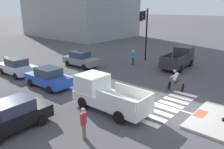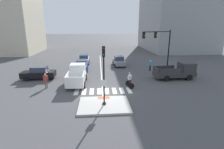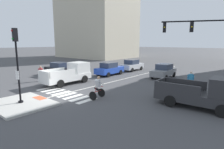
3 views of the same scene
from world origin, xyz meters
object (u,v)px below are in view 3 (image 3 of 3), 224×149
car_silver_westbound_distant (132,65)px  pedestrian_at_curb_left (41,72)px  traffic_light_mast (206,41)px  pedestrian_waiting_far_side (191,79)px  cyclist (98,87)px  car_blue_westbound_far (109,69)px  car_grey_eastbound_far (164,71)px  car_black_cross_left (59,69)px  signal_pole (17,59)px  pickup_truck_charcoal_cross_right (205,94)px  pickup_truck_white_westbound_near (70,74)px

car_silver_westbound_distant → pedestrian_at_curb_left: (-3.14, -12.84, 0.17)m
traffic_light_mast → pedestrian_waiting_far_side: (-1.17, 0.65, -3.27)m
pedestrian_at_curb_left → pedestrian_waiting_far_side: bearing=26.2°
cyclist → pedestrian_at_curb_left: (-9.13, 0.50, 0.11)m
car_blue_westbound_far → car_grey_eastbound_far: bearing=25.4°
car_blue_westbound_far → car_black_cross_left: bearing=-140.4°
car_silver_westbound_distant → signal_pole: bearing=-80.3°
car_black_cross_left → cyclist: (11.01, -4.01, 0.06)m
car_blue_westbound_far → car_grey_eastbound_far: 6.73m
signal_pole → car_silver_westbound_distant: 18.15m
car_grey_eastbound_far → pedestrian_waiting_far_side: (4.33, -3.88, 0.17)m
car_blue_westbound_far → signal_pole: bearing=-76.5°
traffic_light_mast → car_black_cross_left: 17.16m
pedestrian_waiting_far_side → pedestrian_at_curb_left: bearing=-153.8°
pickup_truck_charcoal_cross_right → pedestrian_at_curb_left: 16.03m
car_silver_westbound_distant → traffic_light_mast: bearing=-30.4°
car_grey_eastbound_far → pickup_truck_white_westbound_near: (-6.04, -9.06, 0.17)m
car_grey_eastbound_far → pickup_truck_charcoal_cross_right: size_ratio=0.80×
traffic_light_mast → pedestrian_at_curb_left: bearing=-157.7°
pedestrian_waiting_far_side → pickup_truck_charcoal_cross_right: bearing=-62.5°
traffic_light_mast → pedestrian_at_curb_left: traffic_light_mast is taller
pedestrian_at_curb_left → pedestrian_waiting_far_side: 15.13m
cyclist → car_grey_eastbound_far: bearing=89.4°
car_grey_eastbound_far → pedestrian_waiting_far_side: pedestrian_waiting_far_side is taller
car_black_cross_left → car_blue_westbound_far: 6.53m
pickup_truck_white_westbound_near → cyclist: 6.26m
car_black_cross_left → pedestrian_at_curb_left: pedestrian_at_curb_left is taller
car_grey_eastbound_far → pickup_truck_charcoal_cross_right: (6.63, -8.29, 0.17)m
pickup_truck_charcoal_cross_right → pedestrian_at_curb_left: pickup_truck_charcoal_cross_right is taller
car_black_cross_left → pickup_truck_charcoal_cross_right: size_ratio=0.80×
signal_pole → pedestrian_waiting_far_side: (7.40, 11.59, -2.12)m
pickup_truck_white_westbound_near → pedestrian_at_curb_left: pickup_truck_white_westbound_near is taller
car_black_cross_left → pickup_truck_white_westbound_near: 5.46m
pickup_truck_white_westbound_near → cyclist: (5.93, -1.99, -0.11)m
pickup_truck_charcoal_cross_right → pedestrian_waiting_far_side: 4.98m
car_blue_westbound_far → car_grey_eastbound_far: size_ratio=0.99×
traffic_light_mast → car_silver_westbound_distant: (-11.60, 6.81, -3.45)m
signal_pole → car_black_cross_left: size_ratio=1.18×
car_silver_westbound_distant → pedestrian_at_curb_left: size_ratio=2.48×
car_blue_westbound_far → car_grey_eastbound_far: (6.08, 2.89, 0.00)m
pedestrian_at_curb_left → cyclist: bearing=-3.1°
traffic_light_mast → pedestrian_at_curb_left: size_ratio=3.63×
car_black_cross_left → pedestrian_waiting_far_side: 15.77m
pedestrian_at_curb_left → car_black_cross_left: bearing=118.1°
car_silver_westbound_distant → car_black_cross_left: (-5.01, -9.34, 0.00)m
car_silver_westbound_distant → pedestrian_at_curb_left: 13.22m
car_blue_westbound_far → cyclist: size_ratio=2.47×
pedestrian_waiting_far_side → car_silver_westbound_distant: bearing=149.4°
car_grey_eastbound_far → car_black_cross_left: bearing=-147.6°
pickup_truck_charcoal_cross_right → car_blue_westbound_far: bearing=157.0°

